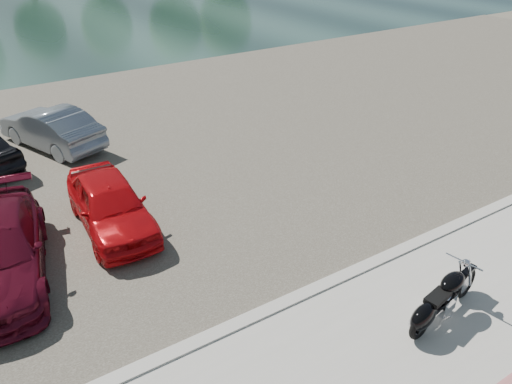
# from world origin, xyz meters

# --- Properties ---
(ground) EXTENTS (200.00, 200.00, 0.00)m
(ground) POSITION_xyz_m (0.00, 0.00, 0.00)
(ground) COLOR #595447
(ground) RESTS_ON ground
(promenade) EXTENTS (60.00, 6.00, 0.10)m
(promenade) POSITION_xyz_m (0.00, -1.00, 0.05)
(promenade) COLOR #A8A69E
(promenade) RESTS_ON ground
(kerb) EXTENTS (60.00, 0.30, 0.14)m
(kerb) POSITION_xyz_m (0.00, 2.00, 0.07)
(kerb) COLOR #A8A69E
(kerb) RESTS_ON ground
(parking_lot) EXTENTS (60.00, 18.00, 0.04)m
(parking_lot) POSITION_xyz_m (0.00, 11.00, 0.02)
(parking_lot) COLOR #3E3932
(parking_lot) RESTS_ON ground
(river) EXTENTS (120.00, 40.00, 0.00)m
(river) POSITION_xyz_m (0.00, 40.00, 0.00)
(river) COLOR #1B312C
(river) RESTS_ON ground
(motorcycle) EXTENTS (2.31, 0.83, 1.05)m
(motorcycle) POSITION_xyz_m (0.61, 0.05, 0.56)
(motorcycle) COLOR black
(motorcycle) RESTS_ON promenade
(car_4) EXTENTS (1.72, 3.92, 1.32)m
(car_4) POSITION_xyz_m (-3.49, 6.65, 0.70)
(car_4) COLOR red
(car_4) RESTS_ON parking_lot
(car_9) EXTENTS (2.81, 4.30, 1.34)m
(car_9) POSITION_xyz_m (-3.55, 12.48, 0.71)
(car_9) COLOR slate
(car_9) RESTS_ON parking_lot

